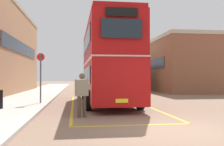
% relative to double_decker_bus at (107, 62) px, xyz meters
% --- Properties ---
extents(ground_plane, '(135.60, 135.60, 0.00)m').
position_rel_double_decker_bus_xyz_m(ground_plane, '(1.12, 6.27, -2.51)').
color(ground_plane, '#846651').
extents(sidewalk_left, '(4.00, 57.60, 0.14)m').
position_rel_double_decker_bus_xyz_m(sidewalk_left, '(-5.38, 8.67, -2.44)').
color(sidewalk_left, '#B2ADA3').
rests_on(sidewalk_left, ground).
extents(depot_building_right, '(6.78, 17.04, 5.87)m').
position_rel_double_decker_bus_xyz_m(depot_building_right, '(9.94, 15.15, 0.43)').
color(depot_building_right, brown).
rests_on(depot_building_right, ground).
extents(double_decker_bus, '(2.89, 10.41, 4.75)m').
position_rel_double_decker_bus_xyz_m(double_decker_bus, '(0.00, 0.00, 0.00)').
color(double_decker_bus, black).
rests_on(double_decker_bus, ground).
extents(single_deck_bus, '(3.21, 9.43, 3.02)m').
position_rel_double_decker_bus_xyz_m(single_deck_bus, '(4.01, 14.56, -0.87)').
color(single_deck_bus, black).
rests_on(single_deck_bus, ground).
extents(pedestrian_boarding, '(0.56, 0.37, 1.75)m').
position_rel_double_decker_bus_xyz_m(pedestrian_boarding, '(-1.58, -5.28, -1.49)').
color(pedestrian_boarding, '#473828').
rests_on(pedestrian_boarding, ground).
extents(bus_stop_sign, '(0.44, 0.08, 2.81)m').
position_rel_double_decker_bus_xyz_m(bus_stop_sign, '(-3.82, -0.56, -0.69)').
color(bus_stop_sign, '#4C4C51').
rests_on(bus_stop_sign, sidewalk_left).
extents(bay_marking_yellow, '(4.31, 12.42, 0.01)m').
position_rel_double_decker_bus_xyz_m(bay_marking_yellow, '(0.01, -1.92, -2.51)').
color(bay_marking_yellow, gold).
rests_on(bay_marking_yellow, ground).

